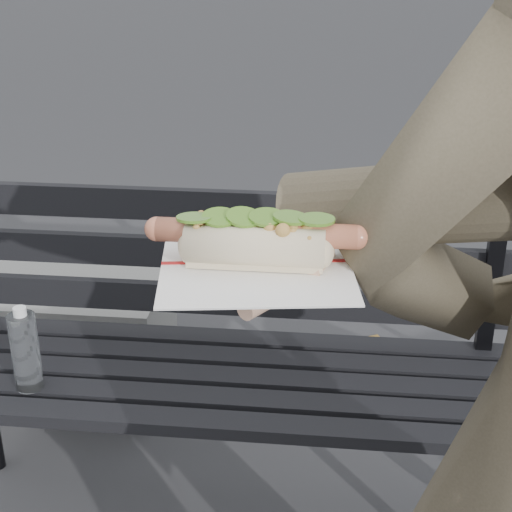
{
  "coord_description": "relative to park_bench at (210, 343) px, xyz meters",
  "views": [
    {
      "loc": [
        0.16,
        -0.63,
        1.52
      ],
      "look_at": [
        0.09,
        0.08,
        1.2
      ],
      "focal_mm": 55.0,
      "sensor_mm": 36.0,
      "label": 1
    }
  ],
  "objects": [
    {
      "name": "park_bench",
      "position": [
        0.0,
        0.0,
        0.0
      ],
      "size": [
        1.5,
        0.44,
        0.88
      ],
      "color": "black",
      "rests_on": "ground"
    },
    {
      "name": "held_hotdog",
      "position": [
        0.41,
        -0.88,
        0.71
      ],
      "size": [
        0.63,
        0.3,
        0.2
      ],
      "color": "#443D2D"
    }
  ]
}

